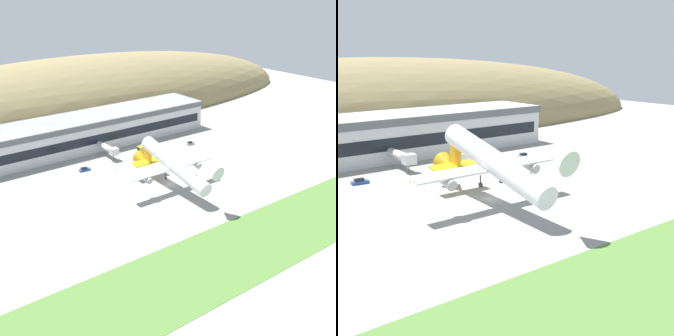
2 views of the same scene
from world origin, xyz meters
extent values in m
plane|color=gray|center=(0.00, 0.00, 0.00)|extent=(409.57, 409.57, 0.00)
cube|color=#4C7533|center=(0.00, -47.56, 0.04)|extent=(368.61, 27.95, 0.08)
ellipsoid|color=olive|center=(16.45, 109.31, 0.00)|extent=(316.67, 79.81, 61.58)
cube|color=silver|center=(-2.23, 56.23, 6.89)|extent=(113.95, 21.73, 13.79)
cube|color=#565B60|center=(-2.23, 56.23, 12.59)|extent=(115.15, 22.93, 2.40)
cube|color=black|center=(-2.23, 45.31, 6.20)|extent=(109.39, 0.16, 3.86)
cylinder|color=silver|center=(-3.95, 39.22, 4.00)|extent=(2.60, 12.30, 2.60)
cube|color=silver|center=(-3.95, 33.07, 4.00)|extent=(3.38, 2.86, 2.86)
cylinder|color=slate|center=(-3.95, 33.57, 2.00)|extent=(0.36, 0.36, 4.00)
cylinder|color=silver|center=(-2.50, -5.65, 10.06)|extent=(5.04, 34.42, 12.60)
cone|color=silver|center=(-2.50, -24.99, 14.53)|extent=(4.94, 6.51, 6.06)
cone|color=orange|center=(-2.50, 14.18, 5.47)|extent=(4.94, 7.50, 6.29)
cube|color=orange|center=(-2.50, 10.26, 10.59)|extent=(0.50, 6.32, 9.23)
cube|color=orange|center=(-2.50, 10.50, 6.32)|extent=(13.10, 3.52, 1.15)
cube|color=silver|center=(-2.50, -3.98, 8.79)|extent=(36.91, 3.61, 1.25)
cylinder|color=#9E9EA3|center=(-13.57, -4.51, 7.36)|extent=(2.30, 4.03, 3.05)
cylinder|color=#9E9EA3|center=(8.58, -4.51, 7.36)|extent=(2.30, 4.03, 3.05)
cylinder|color=#2D2D2D|center=(-5.27, -3.98, 6.30)|extent=(0.28, 0.28, 2.20)
cylinder|color=#2D2D2D|center=(-5.27, -3.98, 5.20)|extent=(0.45, 1.10, 1.10)
cylinder|color=#2D2D2D|center=(0.28, -3.98, 6.30)|extent=(0.28, 0.28, 2.20)
cylinder|color=#2D2D2D|center=(0.28, -3.98, 5.20)|extent=(0.45, 1.10, 1.10)
cylinder|color=#2D2D2D|center=(-2.50, -17.30, 9.49)|extent=(0.22, 0.22, 1.98)
cylinder|color=#2D2D2D|center=(-2.50, -17.30, 8.50)|extent=(0.30, 0.83, 0.82)
cube|color=#264C99|center=(-19.06, 30.68, 0.40)|extent=(4.60, 2.10, 0.80)
cube|color=black|center=(-19.28, 30.70, 1.12)|extent=(2.58, 1.66, 0.65)
cube|color=#999EA3|center=(33.97, 28.80, 0.40)|extent=(3.91, 1.86, 0.81)
cube|color=black|center=(33.78, 28.81, 1.14)|extent=(2.18, 1.51, 0.66)
cube|color=gold|center=(10.20, 34.33, 1.37)|extent=(2.16, 2.69, 2.74)
cube|color=black|center=(9.15, 34.38, 1.86)|extent=(0.18, 2.21, 1.20)
cube|color=silver|center=(13.39, 34.19, 1.58)|extent=(4.46, 2.79, 3.16)
cube|color=orange|center=(-8.26, 24.13, 0.01)|extent=(0.52, 0.52, 0.03)
cone|color=orange|center=(-8.26, 24.13, 0.31)|extent=(0.40, 0.40, 0.55)
cube|color=orange|center=(25.80, 13.69, 0.01)|extent=(0.52, 0.52, 0.03)
cone|color=orange|center=(25.80, 13.69, 0.31)|extent=(0.40, 0.40, 0.55)
camera|label=1|loc=(-97.05, -124.35, 71.57)|focal=50.00mm
camera|label=2|loc=(-59.64, -83.77, 33.08)|focal=50.00mm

